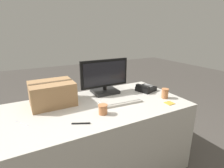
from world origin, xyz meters
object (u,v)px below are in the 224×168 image
Objects in this scene: desk_phone at (146,88)px; spoon at (20,122)px; paper_cup_right at (165,93)px; monitor at (105,79)px; cardboard_box at (52,93)px; pen_marker at (81,123)px; paper_cup_left at (103,109)px; sticky_note_pad at (169,103)px; keyboard at (120,101)px.

spoon is at bearing 169.24° from desk_phone.
paper_cup_right reaches higher than desk_phone.
monitor reaches higher than cardboard_box.
desk_phone is at bearing -132.16° from pen_marker.
pen_marker reaches higher than spoon.
paper_cup_right is (0.74, 0.03, 0.01)m from paper_cup_left.
monitor is 0.60m from cardboard_box.
monitor reaches higher than spoon.
desk_phone is (0.46, -0.17, -0.14)m from monitor.
monitor is at bearing 126.46° from sticky_note_pad.
paper_cup_left is 0.24m from pen_marker.
sticky_note_pad is (-0.06, -0.13, -0.05)m from paper_cup_right.
pen_marker is at bearing -174.06° from paper_cup_right.
paper_cup_left is at bearing -51.20° from cardboard_box.
cardboard_box is (-1.09, 0.40, 0.06)m from paper_cup_right.
desk_phone reaches higher than pen_marker.
paper_cup_right is at bearing -130.00° from spoon.
paper_cup_right is 0.78× the size of pen_marker.
monitor is 1.38× the size of cardboard_box.
cardboard_box is at bearing 128.80° from paper_cup_left.
desk_phone is 3.04× the size of sticky_note_pad.
paper_cup_right is 0.69× the size of spoon.
desk_phone is at bearing 23.41° from paper_cup_left.
keyboard is 1.05× the size of cardboard_box.
spoon is at bearing 174.07° from paper_cup_right.
pen_marker is 0.91m from sticky_note_pad.
paper_cup_right is 1.16m from cardboard_box.
paper_cup_right reaches higher than sticky_note_pad.
keyboard is at bearing -24.90° from cardboard_box.
cardboard_box is (-0.61, 0.28, 0.10)m from keyboard.
desk_phone is at bearing 23.39° from keyboard.
monitor reaches higher than desk_phone.
spoon is (-1.35, -0.14, -0.03)m from desk_phone.
cardboard_box is (-1.05, 0.12, 0.08)m from desk_phone.
keyboard is 2.84× the size of spoon.
pen_marker is at bearing 178.09° from sticky_note_pad.
paper_cup_right is (0.49, -0.45, -0.12)m from monitor.
paper_cup_left is at bearing -173.15° from desk_phone.
cardboard_box reaches higher than paper_cup_right.
spoon is 0.37× the size of cardboard_box.
keyboard is 3.18× the size of pen_marker.
paper_cup_left is 0.55m from cardboard_box.
desk_phone reaches higher than spoon.
sticky_note_pad is at bearing -27.43° from cardboard_box.
paper_cup_right is at bearing -10.45° from keyboard.
monitor is 0.75m from pen_marker.
paper_cup_left is 0.21× the size of cardboard_box.
keyboard is 0.48m from desk_phone.
paper_cup_right reaches higher than keyboard.
sticky_note_pad is at bearing -8.74° from paper_cup_left.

